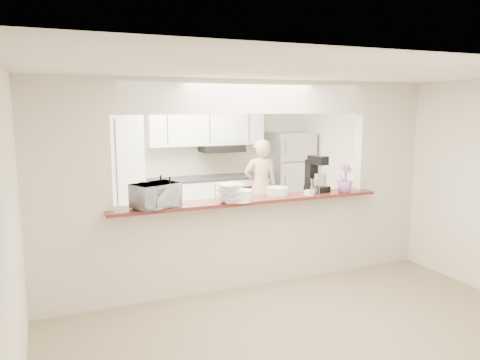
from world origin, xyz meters
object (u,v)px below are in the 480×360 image
stand_mixer (316,175)px  person (261,187)px  refrigerator (289,177)px  toaster_oven (156,195)px

stand_mixer → person: size_ratio=0.29×
stand_mixer → person: (0.17, 2.02, -0.49)m
person → stand_mixer: bearing=95.0°
refrigerator → stand_mixer: bearing=-112.0°
toaster_oven → stand_mixer: size_ratio=1.04×
toaster_oven → stand_mixer: bearing=-18.9°
person → refrigerator: bearing=-137.4°
refrigerator → person: size_ratio=1.05×
refrigerator → stand_mixer: refrigerator is taller
refrigerator → stand_mixer: (-1.05, -2.58, 0.45)m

